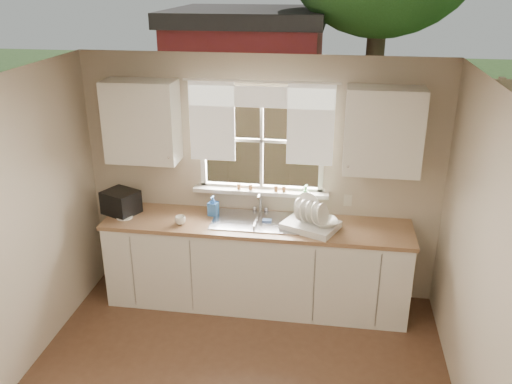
# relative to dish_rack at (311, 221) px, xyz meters

# --- Properties ---
(room_walls) EXTENTS (3.62, 4.02, 2.50)m
(room_walls) POSITION_rel_dish_rack_xyz_m (-0.53, -1.70, 0.26)
(room_walls) COLOR beige
(room_walls) RESTS_ON ground
(ceiling) EXTENTS (3.60, 4.00, 0.02)m
(ceiling) POSITION_rel_dish_rack_xyz_m (-0.53, -1.64, 1.52)
(ceiling) COLOR silver
(ceiling) RESTS_ON room_walls
(window) EXTENTS (1.38, 0.16, 1.06)m
(window) POSITION_rel_dish_rack_xyz_m (-0.53, 0.36, 0.50)
(window) COLOR white
(window) RESTS_ON room_walls
(curtains) EXTENTS (1.50, 0.03, 0.81)m
(curtains) POSITION_rel_dish_rack_xyz_m (-0.53, 0.31, 0.95)
(curtains) COLOR white
(curtains) RESTS_ON room_walls
(base_cabinets) EXTENTS (3.00, 0.62, 0.87)m
(base_cabinets) POSITION_rel_dish_rack_xyz_m (-0.53, 0.04, -0.55)
(base_cabinets) COLOR white
(base_cabinets) RESTS_ON ground
(countertop) EXTENTS (3.04, 0.65, 0.04)m
(countertop) POSITION_rel_dish_rack_xyz_m (-0.53, 0.04, -0.09)
(countertop) COLOR #956E4A
(countertop) RESTS_ON base_cabinets
(upper_cabinet_left) EXTENTS (0.70, 0.33, 0.80)m
(upper_cabinet_left) POSITION_rel_dish_rack_xyz_m (-1.68, 0.19, 0.87)
(upper_cabinet_left) COLOR white
(upper_cabinet_left) RESTS_ON room_walls
(upper_cabinet_right) EXTENTS (0.70, 0.33, 0.80)m
(upper_cabinet_right) POSITION_rel_dish_rack_xyz_m (0.62, 0.19, 0.87)
(upper_cabinet_right) COLOR white
(upper_cabinet_right) RESTS_ON room_walls
(wall_outlet) EXTENTS (0.08, 0.01, 0.12)m
(wall_outlet) POSITION_rel_dish_rack_xyz_m (0.35, 0.35, 0.10)
(wall_outlet) COLOR beige
(wall_outlet) RESTS_ON room_walls
(sill_jars) EXTENTS (0.50, 0.04, 0.06)m
(sill_jars) POSITION_rel_dish_rack_xyz_m (-0.51, 0.30, 0.20)
(sill_jars) COLOR brown
(sill_jars) RESTS_ON window
(sink) EXTENTS (0.88, 0.52, 0.40)m
(sink) POSITION_rel_dish_rack_xyz_m (-0.53, 0.07, -0.14)
(sink) COLOR #B7B7BC
(sink) RESTS_ON countertop
(dish_rack) EXTENTS (0.60, 0.54, 0.31)m
(dish_rack) POSITION_rel_dish_rack_xyz_m (0.00, 0.00, 0.00)
(dish_rack) COLOR white
(dish_rack) RESTS_ON countertop
(bowl) EXTENTS (0.30, 0.30, 0.06)m
(bowl) POSITION_rel_dish_rack_xyz_m (0.14, -0.05, 0.02)
(bowl) COLOR white
(bowl) RESTS_ON dish_rack
(soap_bottle_a) EXTENTS (0.17, 0.17, 0.34)m
(soap_bottle_a) POSITION_rel_dish_rack_xyz_m (-0.07, 0.25, 0.10)
(soap_bottle_a) COLOR #297D2D
(soap_bottle_a) RESTS_ON countertop
(soap_bottle_b) EXTENTS (0.11, 0.11, 0.21)m
(soap_bottle_b) POSITION_rel_dish_rack_xyz_m (-0.99, 0.16, 0.03)
(soap_bottle_b) COLOR #3067B4
(soap_bottle_b) RESTS_ON countertop
(soap_bottle_c) EXTENTS (0.13, 0.13, 0.15)m
(soap_bottle_c) POSITION_rel_dish_rack_xyz_m (-1.02, 0.25, 0.01)
(soap_bottle_c) COLOR beige
(soap_bottle_c) RESTS_ON countertop
(saucer) EXTENTS (0.16, 0.16, 0.01)m
(saucer) POSITION_rel_dish_rack_xyz_m (-1.86, -0.04, -0.07)
(saucer) COLOR white
(saucer) RESTS_ON countertop
(cup) EXTENTS (0.11, 0.11, 0.08)m
(cup) POSITION_rel_dish_rack_xyz_m (-1.26, -0.10, -0.03)
(cup) COLOR white
(cup) RESTS_ON countertop
(black_appliance) EXTENTS (0.41, 0.39, 0.24)m
(black_appliance) POSITION_rel_dish_rack_xyz_m (-1.93, 0.07, 0.05)
(black_appliance) COLOR black
(black_appliance) RESTS_ON countertop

